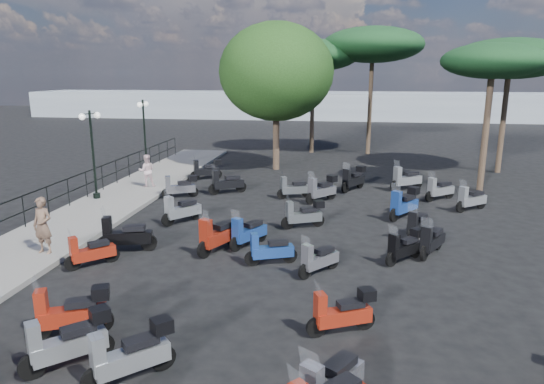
# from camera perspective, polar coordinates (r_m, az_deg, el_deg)

# --- Properties ---
(ground) EXTENTS (120.00, 120.00, 0.00)m
(ground) POSITION_cam_1_polar(r_m,az_deg,el_deg) (14.78, -3.02, -6.93)
(ground) COLOR black
(ground) RESTS_ON ground
(sidewalk) EXTENTS (3.00, 30.00, 0.15)m
(sidewalk) POSITION_cam_1_polar(r_m,az_deg,el_deg) (19.66, -20.13, -2.25)
(sidewalk) COLOR slate
(sidewalk) RESTS_ON ground
(railing) EXTENTS (0.04, 26.04, 1.10)m
(railing) POSITION_cam_1_polar(r_m,az_deg,el_deg) (19.95, -23.88, 0.07)
(railing) COLOR black
(railing) RESTS_ON sidewalk
(lamp_post_1) EXTENTS (0.48, 1.04, 3.63)m
(lamp_post_1) POSITION_cam_1_polar(r_m,az_deg,el_deg) (21.14, -20.35, 4.78)
(lamp_post_1) COLOR black
(lamp_post_1) RESTS_ON sidewalk
(lamp_post_2) EXTENTS (0.30, 1.11, 3.75)m
(lamp_post_2) POSITION_cam_1_polar(r_m,az_deg,el_deg) (26.22, -14.77, 6.94)
(lamp_post_2) COLOR black
(lamp_post_2) RESTS_ON sidewalk
(woman) EXTENTS (0.65, 0.48, 1.66)m
(woman) POSITION_cam_1_polar(r_m,az_deg,el_deg) (15.41, -25.37, -3.58)
(woman) COLOR brown
(woman) RESTS_ON sidewalk
(pedestrian_far) EXTENTS (0.88, 0.80, 1.48)m
(pedestrian_far) POSITION_cam_1_polar(r_m,az_deg,el_deg) (22.87, -14.51, 2.44)
(pedestrian_far) COLOR silver
(pedestrian_far) RESTS_ON sidewalk
(scooter_1) EXTENTS (1.33, 1.26, 1.33)m
(scooter_1) POSITION_cam_1_polar(r_m,az_deg,el_deg) (9.88, -22.88, -15.98)
(scooter_1) COLOR black
(scooter_1) RESTS_ON ground
(scooter_2) EXTENTS (1.14, 1.12, 1.20)m
(scooter_2) POSITION_cam_1_polar(r_m,az_deg,el_deg) (14.38, -20.57, -6.68)
(scooter_2) COLOR black
(scooter_2) RESTS_ON ground
(scooter_3) EXTENTS (1.74, 0.73, 1.41)m
(scooter_3) POSITION_cam_1_polar(r_m,az_deg,el_deg) (15.20, -16.88, -4.99)
(scooter_3) COLOR black
(scooter_3) RESTS_ON ground
(scooter_4) EXTENTS (1.47, 0.87, 1.26)m
(scooter_4) POSITION_cam_1_polar(r_m,az_deg,el_deg) (21.14, -10.75, 0.57)
(scooter_4) COLOR black
(scooter_4) RESTS_ON ground
(scooter_5) EXTENTS (1.49, 0.92, 1.29)m
(scooter_5) POSITION_cam_1_polar(r_m,az_deg,el_deg) (24.63, -7.71, 2.59)
(scooter_5) COLOR black
(scooter_5) RESTS_ON ground
(scooter_7) EXTENTS (1.57, 0.87, 1.33)m
(scooter_7) POSITION_cam_1_polar(r_m,az_deg,el_deg) (10.94, -22.52, -12.96)
(scooter_7) COLOR black
(scooter_7) RESTS_ON ground
(scooter_8) EXTENTS (0.99, 1.69, 1.46)m
(scooter_8) POSITION_cam_1_polar(r_m,az_deg,el_deg) (14.61, -6.39, -5.14)
(scooter_8) COLOR black
(scooter_8) RESTS_ON ground
(scooter_9) EXTENTS (1.44, 0.73, 1.20)m
(scooter_9) POSITION_cam_1_polar(r_m,az_deg,el_deg) (13.62, -0.26, -6.88)
(scooter_9) COLOR black
(scooter_9) RESTS_ON ground
(scooter_10) EXTENTS (1.15, 1.38, 1.35)m
(scooter_10) POSITION_cam_1_polar(r_m,az_deg,el_deg) (17.57, -10.62, -2.16)
(scooter_10) COLOR black
(scooter_10) RESTS_ON ground
(scooter_11) EXTENTS (1.57, 1.01, 1.39)m
(scooter_11) POSITION_cam_1_polar(r_m,az_deg,el_deg) (21.58, -5.37, 1.05)
(scooter_11) COLOR black
(scooter_11) RESTS_ON ground
(scooter_14) EXTENTS (0.96, 1.44, 1.30)m
(scooter_14) POSITION_cam_1_polar(r_m,az_deg,el_deg) (14.98, -2.85, -4.81)
(scooter_14) COLOR black
(scooter_14) RESTS_ON ground
(scooter_15) EXTENTS (1.47, 0.83, 1.25)m
(scooter_15) POSITION_cam_1_polar(r_m,az_deg,el_deg) (16.76, 3.73, -2.71)
(scooter_15) COLOR black
(scooter_15) RESTS_ON ground
(scooter_16) EXTENTS (1.47, 0.79, 1.24)m
(scooter_16) POSITION_cam_1_polar(r_m,az_deg,el_deg) (20.69, 2.57, 0.40)
(scooter_16) COLOR black
(scooter_16) RESTS_ON ground
(scooter_17) EXTENTS (1.27, 1.40, 1.37)m
(scooter_17) POSITION_cam_1_polar(r_m,az_deg,el_deg) (20.23, 5.87, 0.27)
(scooter_17) COLOR black
(scooter_17) RESTS_ON ground
(scooter_19) EXTENTS (1.42, 0.83, 1.21)m
(scooter_19) POSITION_cam_1_polar(r_m,az_deg,el_deg) (10.33, 8.27, -13.89)
(scooter_19) COLOR black
(scooter_19) RESTS_ON ground
(scooter_20) EXTENTS (1.04, 1.19, 1.18)m
(scooter_20) POSITION_cam_1_polar(r_m,az_deg,el_deg) (13.06, 5.48, -7.92)
(scooter_20) COLOR black
(scooter_20) RESTS_ON ground
(scooter_21) EXTENTS (0.92, 1.45, 1.28)m
(scooter_21) POSITION_cam_1_polar(r_m,az_deg,el_deg) (15.01, 18.26, -5.51)
(scooter_21) COLOR black
(scooter_21) RESTS_ON ground
(scooter_22) EXTENTS (1.22, 1.53, 1.42)m
(scooter_22) POSITION_cam_1_polar(r_m,az_deg,el_deg) (18.51, 15.29, -1.37)
(scooter_22) COLOR black
(scooter_22) RESTS_ON ground
(scooter_23) EXTENTS (1.11, 1.52, 1.38)m
(scooter_23) POSITION_cam_1_polar(r_m,az_deg,el_deg) (22.41, 9.55, 1.49)
(scooter_23) COLOR black
(scooter_23) RESTS_ON ground
(scooter_26) EXTENTS (1.14, 1.15, 1.18)m
(scooter_26) POSITION_cam_1_polar(r_m,az_deg,el_deg) (14.29, 15.33, -6.27)
(scooter_26) COLOR black
(scooter_26) RESTS_ON ground
(scooter_27) EXTENTS (0.88, 1.45, 1.26)m
(scooter_27) POSITION_cam_1_polar(r_m,az_deg,el_deg) (16.43, 16.72, -3.75)
(scooter_27) COLOR black
(scooter_27) RESTS_ON ground
(scooter_28) EXTENTS (1.35, 1.08, 1.29)m
(scooter_28) POSITION_cam_1_polar(r_m,az_deg,el_deg) (20.34, 22.37, -0.84)
(scooter_28) COLOR black
(scooter_28) RESTS_ON ground
(scooter_29) EXTENTS (1.55, 1.11, 1.43)m
(scooter_29) POSITION_cam_1_polar(r_m,az_deg,el_deg) (22.99, 15.49, 1.43)
(scooter_29) COLOR black
(scooter_29) RESTS_ON ground
(scooter_30) EXTENTS (1.33, 1.26, 1.33)m
(scooter_30) POSITION_cam_1_polar(r_m,az_deg,el_deg) (9.16, -16.31, -17.91)
(scooter_30) COLOR black
(scooter_30) RESTS_ON ground
(scooter_31) EXTENTS (1.35, 1.08, 1.29)m
(scooter_31) POSITION_cam_1_polar(r_m,az_deg,el_deg) (21.56, 19.10, 0.24)
(scooter_31) COLOR black
(scooter_31) RESTS_ON ground
(broadleaf_tree) EXTENTS (6.13, 6.13, 7.89)m
(broadleaf_tree) POSITION_cam_1_polar(r_m,az_deg,el_deg) (26.59, 0.51, 13.93)
(broadleaf_tree) COLOR #38281E
(broadleaf_tree) RESTS_ON ground
(pine_0) EXTENTS (6.44, 6.44, 8.09)m
(pine_0) POSITION_cam_1_polar(r_m,az_deg,el_deg) (32.61, 11.78, 16.57)
(pine_0) COLOR #38281E
(pine_0) RESTS_ON ground
(pine_1) EXTENTS (5.92, 5.92, 6.99)m
(pine_1) POSITION_cam_1_polar(r_m,az_deg,el_deg) (28.49, 26.22, 13.87)
(pine_1) COLOR #38281E
(pine_1) RESTS_ON ground
(pine_2) EXTENTS (5.87, 5.87, 7.36)m
(pine_2) POSITION_cam_1_polar(r_m,az_deg,el_deg) (32.63, 4.88, 15.68)
(pine_2) COLOR #38281E
(pine_2) RESTS_ON ground
(pine_3) EXTENTS (4.41, 4.41, 6.52)m
(pine_3) POSITION_cam_1_polar(r_m,az_deg,el_deg) (23.56, 24.56, 13.77)
(pine_3) COLOR #38281E
(pine_3) RESTS_ON ground
(distant_hills) EXTENTS (70.00, 8.00, 3.00)m
(distant_hills) POSITION_cam_1_polar(r_m,az_deg,el_deg) (58.72, 5.81, 10.12)
(distant_hills) COLOR gray
(distant_hills) RESTS_ON ground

